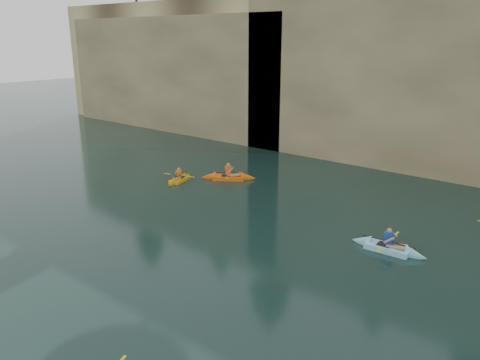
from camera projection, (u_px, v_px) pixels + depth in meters
The scene contains 9 objects.
ground at pixel (88, 299), 15.63m from camera, with size 160.00×160.00×0.00m, color black.
cliff at pixel (419, 70), 36.14m from camera, with size 70.00×16.00×12.00m, color tan.
cliff_slab_west at pixel (171, 73), 42.91m from camera, with size 26.00×2.40×10.56m, color tan.
cliff_slab_center at pixel (409, 82), 29.53m from camera, with size 24.00×2.40×11.40m, color tan.
sea_cave_west at pixel (182, 111), 42.19m from camera, with size 4.50×1.00×4.00m, color black.
sea_cave_center at pixel (318, 135), 33.87m from camera, with size 3.50×1.00×3.20m, color black.
kayaker_orange at pixel (228, 177), 28.75m from camera, with size 3.21×2.63×1.30m.
kayaker_ltblue_near at pixel (388, 247), 19.15m from camera, with size 3.18×2.45×1.24m.
kayaker_yellow at pixel (179, 179), 28.43m from camera, with size 2.07×2.67×1.06m.
Camera 1 is at (12.63, -7.49, 8.41)m, focal length 35.00 mm.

